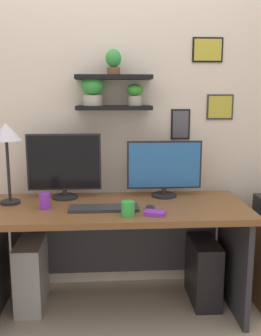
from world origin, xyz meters
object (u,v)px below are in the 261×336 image
Objects in this scene: pen_cup at (45,201)px; computer_tower_right at (203,271)px; monitor_right at (164,168)px; coffee_mug at (128,209)px; computer_tower_left at (32,273)px; desk at (116,232)px; monitor_left at (64,165)px; computer_mouse at (150,207)px; scissors_tray at (155,213)px; keyboard at (104,208)px; desk_lamp at (6,138)px.

pen_cup is 1.22m from computer_tower_right.
coffee_mug is at bearing -122.80° from monitor_right.
monitor_right is at bearing 6.33° from computer_tower_left.
computer_tower_right is (0.27, -0.12, -0.73)m from monitor_right.
monitor_right is at bearing 24.74° from desk.
computer_tower_right is (0.62, 0.04, -0.32)m from desk.
computer_mouse is at bearing -29.71° from monitor_left.
pen_cup is at bearing -172.81° from computer_tower_right.
coffee_mug reaches higher than computer_tower_left.
scissors_tray is at bearing -14.30° from pen_cup.
keyboard is at bearing -48.07° from monitor_left.
coffee_mug is at bearing -27.03° from computer_tower_left.
desk is 0.58m from monitor_left.
keyboard is at bearing -16.06° from desk_lamp.
keyboard is (-0.08, -0.14, 0.22)m from desk.
pen_cup is at bearing -162.28° from monitor_right.
computer_tower_right is at bearing 14.63° from keyboard.
pen_cup is (-0.10, -0.26, -0.18)m from monitor_left.
monitor_left is 0.46m from keyboard.
computer_tower_left is 1.05× the size of computer_tower_right.
keyboard is 4.89× the size of computer_mouse.
desk_lamp is at bearing -173.27° from monitor_right.
pen_cup is (-0.52, 0.18, 0.01)m from coffee_mug.
scissors_tray reaches higher than computer_tower_left.
computer_tower_left is (-0.51, 0.20, -0.52)m from keyboard.
monitor_left is 0.69m from computer_mouse.
desk is at bearing -5.54° from computer_tower_left.
desk is 14.37× the size of scissors_tray.
scissors_tray is 1.03m from computer_tower_left.
scissors_tray reaches higher than computer_tower_right.
computer_mouse is at bearing -12.23° from desk_lamp.
computer_tower_right is (1.32, 0.00, -0.96)m from desk_lamp.
computer_tower_left is (-0.82, 0.32, -0.53)m from scissors_tray.
monitor_left is 1.24m from computer_tower_right.
keyboard reaches higher than desk.
computer_tower_right is at bearing 38.07° from scissors_tray.
pen_cup reaches higher than scissors_tray.
computer_mouse is 0.19m from coffee_mug.
computer_tower_right is at bearing 7.19° from pen_cup.
computer_tower_left is (-0.59, 0.06, -0.31)m from desk.
computer_tower_right is (1.21, -0.02, -0.01)m from computer_tower_left.
desk is at bearing -155.26° from monitor_right.
keyboard is at bearing 176.25° from computer_mouse.
coffee_mug is 0.17m from scissors_tray.
computer_mouse is 0.11m from scissors_tray.
monitor_right reaches higher than coffee_mug.
computer_mouse is (-0.13, -0.32, -0.19)m from monitor_right.
desk is at bearing -3.05° from desk_lamp.
monitor_left is 1.08× the size of computer_tower_left.
monitor_right is 5.85× the size of coffee_mug.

